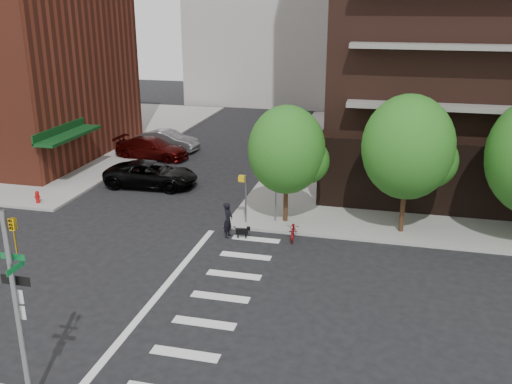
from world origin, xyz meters
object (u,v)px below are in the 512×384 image
(traffic_signal, at_px, (21,326))
(fire_hydrant, at_px, (37,196))
(parked_car_maroon, at_px, (152,148))
(parked_car_silver, at_px, (167,141))
(dog_walker, at_px, (228,220))
(parked_car_black, at_px, (151,174))
(scooter, at_px, (293,231))

(traffic_signal, relative_size, fire_hydrant, 8.20)
(parked_car_maroon, relative_size, parked_car_silver, 1.13)
(fire_hydrant, distance_m, parked_car_silver, 13.90)
(parked_car_silver, bearing_deg, parked_car_maroon, -179.25)
(parked_car_silver, height_order, dog_walker, dog_walker)
(dog_walker, bearing_deg, parked_car_black, 50.12)
(traffic_signal, relative_size, dog_walker, 3.31)
(fire_hydrant, bearing_deg, parked_car_black, 44.08)
(parked_car_black, bearing_deg, parked_car_maroon, 21.05)
(scooter, bearing_deg, dog_walker, -178.71)
(scooter, bearing_deg, parked_car_maroon, 128.75)
(fire_hydrant, height_order, parked_car_silver, parked_car_silver)
(traffic_signal, height_order, parked_car_black, traffic_signal)
(traffic_signal, distance_m, parked_car_silver, 30.00)
(traffic_signal, bearing_deg, scooter, 69.42)
(traffic_signal, relative_size, parked_car_silver, 1.22)
(parked_car_black, xyz_separation_m, dog_walker, (7.06, -6.64, 0.09))
(parked_car_maroon, bearing_deg, dog_walker, -140.48)
(parked_car_maroon, distance_m, dog_walker, 16.20)
(parked_car_maroon, height_order, scooter, parked_car_maroon)
(fire_hydrant, height_order, parked_car_maroon, parked_car_maroon)
(fire_hydrant, height_order, scooter, scooter)
(fire_hydrant, bearing_deg, parked_car_maroon, 78.32)
(parked_car_maroon, bearing_deg, traffic_signal, -161.22)
(scooter, bearing_deg, parked_car_black, 141.65)
(fire_hydrant, relative_size, scooter, 0.43)
(dog_walker, bearing_deg, traffic_signal, 174.85)
(parked_car_black, bearing_deg, scooter, -123.03)
(parked_car_maroon, bearing_deg, parked_car_black, -154.28)
(fire_hydrant, relative_size, parked_car_silver, 0.15)
(parked_car_silver, bearing_deg, scooter, -134.63)
(parked_car_maroon, xyz_separation_m, scooter, (12.99, -12.43, -0.35))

